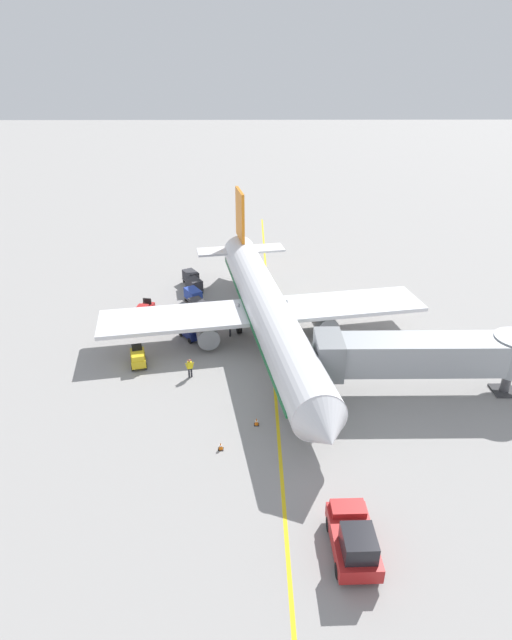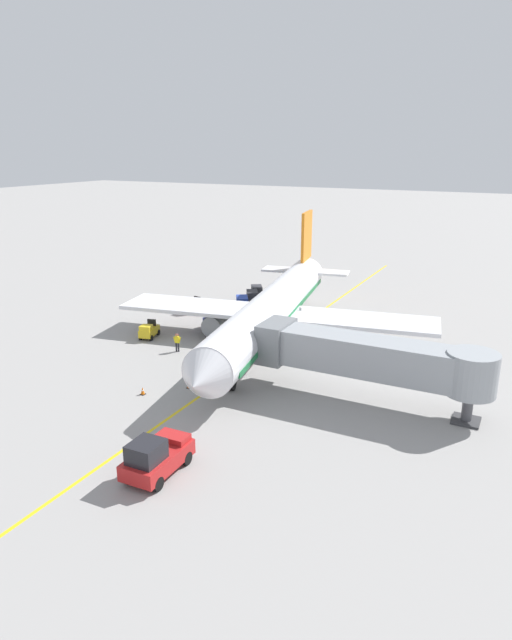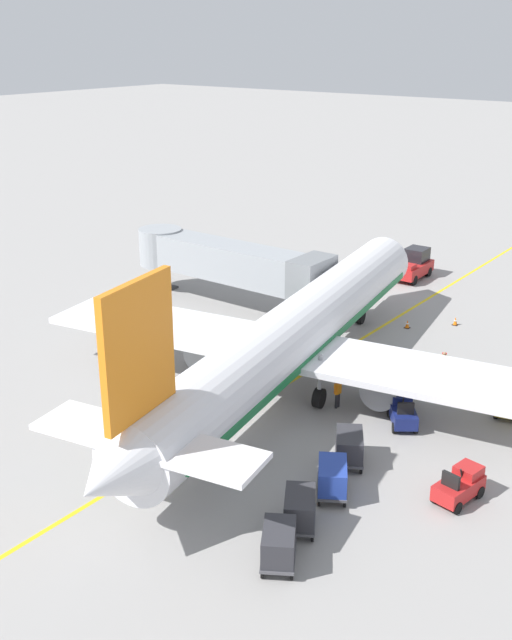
% 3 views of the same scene
% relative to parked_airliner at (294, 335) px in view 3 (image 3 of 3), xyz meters
% --- Properties ---
extents(ground_plane, '(400.00, 400.00, 0.00)m').
position_rel_parked_airliner_xyz_m(ground_plane, '(-0.47, -0.33, -3.19)').
color(ground_plane, gray).
extents(gate_lead_in_line, '(0.24, 80.00, 0.01)m').
position_rel_parked_airliner_xyz_m(gate_lead_in_line, '(-0.47, -0.33, -3.18)').
color(gate_lead_in_line, gold).
rests_on(gate_lead_in_line, ground).
extents(parked_airliner, '(30.45, 37.21, 10.63)m').
position_rel_parked_airliner_xyz_m(parked_airliner, '(0.00, 0.00, 0.00)').
color(parked_airliner, silver).
rests_on(parked_airliner, ground).
extents(jet_bridge, '(16.76, 3.50, 4.98)m').
position_rel_parked_airliner_xyz_m(jet_bridge, '(-11.75, 8.57, 0.27)').
color(jet_bridge, '#93999E').
rests_on(jet_bridge, ground).
extents(pushback_tractor, '(2.30, 4.45, 2.40)m').
position_rel_parked_airliner_xyz_m(pushback_tractor, '(-3.88, 23.12, -2.09)').
color(pushback_tractor, '#B21E1E').
rests_on(pushback_tractor, ground).
extents(baggage_tug_lead, '(2.45, 2.73, 1.62)m').
position_rel_parked_airliner_xyz_m(baggage_tug_lead, '(7.07, -0.30, -2.47)').
color(baggage_tug_lead, navy).
rests_on(baggage_tug_lead, ground).
extents(baggage_tug_trailing, '(1.82, 2.72, 1.62)m').
position_rel_parked_airliner_xyz_m(baggage_tug_trailing, '(11.08, 4.30, -2.47)').
color(baggage_tug_trailing, gold).
rests_on(baggage_tug_trailing, ground).
extents(baggage_tug_spare, '(1.67, 2.67, 1.62)m').
position_rel_parked_airliner_xyz_m(baggage_tug_spare, '(12.21, -5.05, -2.47)').
color(baggage_tug_spare, '#B21E1E').
rests_on(baggage_tug_spare, ground).
extents(baggage_cart_front, '(2.26, 2.83, 1.58)m').
position_rel_parked_airliner_xyz_m(baggage_cart_front, '(6.84, -5.37, -2.24)').
color(baggage_cart_front, '#4C4C51').
rests_on(baggage_cart_front, ground).
extents(baggage_cart_second_in_train, '(2.26, 2.83, 1.58)m').
position_rel_parked_airliner_xyz_m(baggage_cart_second_in_train, '(7.61, -8.13, -2.24)').
color(baggage_cart_second_in_train, '#4C4C51').
rests_on(baggage_cart_second_in_train, ground).
extents(baggage_cart_third_in_train, '(2.26, 2.83, 1.58)m').
position_rel_parked_airliner_xyz_m(baggage_cart_third_in_train, '(7.78, -10.95, -2.24)').
color(baggage_cart_third_in_train, '#4C4C51').
rests_on(baggage_cart_third_in_train, ground).
extents(baggage_cart_tail_end, '(2.26, 2.83, 1.58)m').
position_rel_parked_airliner_xyz_m(baggage_cart_tail_end, '(8.41, -13.34, -2.24)').
color(baggage_cart_tail_end, '#4C4C51').
rests_on(baggage_cart_tail_end, ground).
extents(ground_crew_wing_walker, '(0.72, 0.34, 1.69)m').
position_rel_parked_airliner_xyz_m(ground_crew_wing_walker, '(6.44, 6.22, -2.23)').
color(ground_crew_wing_walker, '#232328').
rests_on(ground_crew_wing_walker, ground).
extents(ground_crew_loader, '(0.28, 0.73, 1.69)m').
position_rel_parked_airliner_xyz_m(ground_crew_loader, '(3.40, -0.74, -2.23)').
color(ground_crew_loader, '#232328').
rests_on(ground_crew_loader, ground).
extents(safety_cone_nose_left, '(0.36, 0.36, 0.59)m').
position_rel_parked_airliner_xyz_m(safety_cone_nose_left, '(3.49, 14.98, -2.90)').
color(safety_cone_nose_left, black).
rests_on(safety_cone_nose_left, ground).
extents(safety_cone_nose_right, '(0.36, 0.36, 0.59)m').
position_rel_parked_airliner_xyz_m(safety_cone_nose_right, '(1.06, 12.44, -2.90)').
color(safety_cone_nose_right, black).
rests_on(safety_cone_nose_right, ground).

